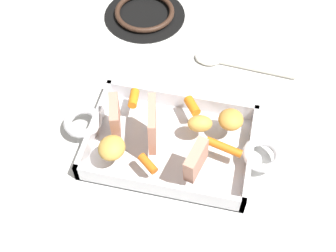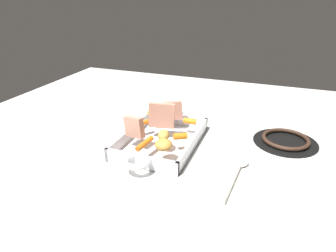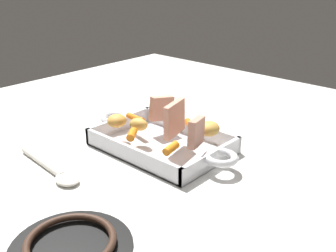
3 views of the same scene
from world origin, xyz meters
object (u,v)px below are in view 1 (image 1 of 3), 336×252
(stove_burner_rear, at_px, (145,13))
(baby_carrot_center_right, at_px, (148,164))
(roasting_dish, at_px, (170,143))
(roast_slice_outer, at_px, (152,124))
(baby_carrot_center_left, at_px, (192,106))
(baby_carrot_short, at_px, (134,98))
(roast_slice_thin, at_px, (115,116))
(roast_slice_thick, at_px, (196,160))
(potato_corner, at_px, (112,148))
(baby_carrot_southeast, at_px, (224,147))
(potato_whole, at_px, (231,120))
(serving_spoon, at_px, (232,63))
(potato_golden_large, at_px, (200,124))

(stove_burner_rear, bearing_deg, baby_carrot_center_right, -74.75)
(roasting_dish, xyz_separation_m, roast_slice_outer, (-0.03, -0.01, 0.07))
(baby_carrot_center_left, bearing_deg, baby_carrot_short, -177.09)
(roast_slice_thin, distance_m, baby_carrot_center_left, 0.16)
(roast_slice_thick, distance_m, potato_corner, 0.16)
(baby_carrot_center_left, relative_size, potato_corner, 0.75)
(roast_slice_thick, xyz_separation_m, baby_carrot_southeast, (0.04, 0.05, -0.02))
(stove_burner_rear, bearing_deg, roasting_dish, -68.40)
(roast_slice_thin, relative_size, roast_slice_thick, 1.00)
(roast_slice_thick, distance_m, baby_carrot_short, 0.20)
(potato_corner, distance_m, potato_whole, 0.24)
(baby_carrot_short, height_order, serving_spoon, baby_carrot_short)
(roast_slice_outer, distance_m, baby_carrot_short, 0.10)
(potato_golden_large, bearing_deg, baby_carrot_southeast, -35.88)
(roast_slice_thin, xyz_separation_m, baby_carrot_southeast, (0.21, -0.01, -0.02))
(potato_corner, height_order, potato_whole, potato_corner)
(potato_whole, relative_size, serving_spoon, 0.21)
(roast_slice_outer, distance_m, potato_corner, 0.09)
(roast_slice_outer, xyz_separation_m, potato_golden_large, (0.08, 0.04, -0.03))
(baby_carrot_center_right, relative_size, potato_golden_large, 0.85)
(roasting_dish, xyz_separation_m, baby_carrot_center_right, (-0.03, -0.08, 0.04))
(roast_slice_thin, height_order, baby_carrot_short, roast_slice_thin)
(potato_golden_large, distance_m, potato_whole, 0.06)
(baby_carrot_southeast, bearing_deg, roast_slice_thin, 177.59)
(roast_slice_thin, xyz_separation_m, baby_carrot_center_right, (0.08, -0.08, -0.02))
(baby_carrot_short, bearing_deg, roast_slice_thin, -104.72)
(baby_carrot_southeast, bearing_deg, roasting_dish, 174.35)
(roast_slice_thick, bearing_deg, potato_corner, 179.75)
(roasting_dish, height_order, baby_carrot_center_left, baby_carrot_center_left)
(roasting_dish, xyz_separation_m, potato_corner, (-0.10, -0.06, 0.05))
(potato_corner, bearing_deg, baby_carrot_center_left, 47.31)
(roast_slice_thick, relative_size, baby_carrot_short, 1.52)
(baby_carrot_center_left, relative_size, potato_golden_large, 0.84)
(baby_carrot_center_left, height_order, baby_carrot_southeast, baby_carrot_center_left)
(roast_slice_thick, relative_size, baby_carrot_southeast, 0.90)
(baby_carrot_center_left, xyz_separation_m, stove_burner_rear, (-0.18, 0.30, -0.05))
(roast_slice_outer, xyz_separation_m, potato_corner, (-0.07, -0.05, -0.02))
(baby_carrot_southeast, bearing_deg, baby_carrot_center_right, -153.08)
(baby_carrot_center_right, distance_m, stove_burner_rear, 0.47)
(potato_golden_large, bearing_deg, stove_burner_rear, 120.00)
(potato_whole, height_order, stove_burner_rear, potato_whole)
(roast_slice_outer, bearing_deg, roast_slice_thick, -29.86)
(roasting_dish, distance_m, baby_carrot_center_left, 0.09)
(roast_slice_thin, height_order, serving_spoon, roast_slice_thin)
(roast_slice_outer, bearing_deg, baby_carrot_southeast, 0.40)
(baby_carrot_center_left, xyz_separation_m, potato_corner, (-0.13, -0.14, 0.01))
(potato_corner, bearing_deg, potato_golden_large, 31.67)
(serving_spoon, bearing_deg, roast_slice_thick, 88.67)
(roast_slice_thin, height_order, potato_whole, roast_slice_thin)
(roast_slice_thick, xyz_separation_m, baby_carrot_short, (-0.15, 0.13, -0.02))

